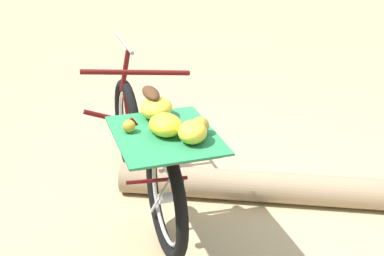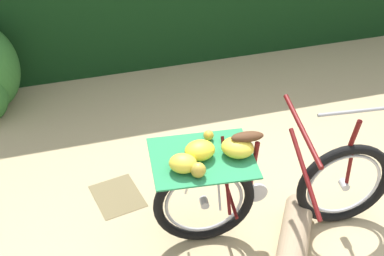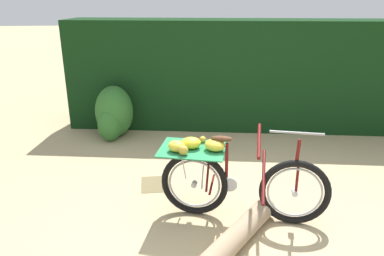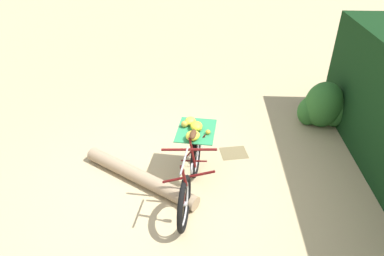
% 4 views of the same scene
% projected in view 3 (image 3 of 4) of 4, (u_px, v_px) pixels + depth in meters
% --- Properties ---
extents(ground_plane, '(60.00, 60.00, 0.00)m').
position_uv_depth(ground_plane, '(230.00, 226.00, 3.80)').
color(ground_plane, tan).
extents(foliage_hedge, '(2.11, 6.61, 1.91)m').
position_uv_depth(foliage_hedge, '(253.00, 75.00, 6.51)').
color(foliage_hedge, black).
rests_on(foliage_hedge, ground_plane).
extents(bicycle, '(0.91, 1.79, 1.03)m').
position_uv_depth(bicycle, '(233.00, 178.00, 3.80)').
color(bicycle, black).
rests_on(bicycle, ground_plane).
extents(shrub_cluster, '(0.92, 0.63, 0.88)m').
position_uv_depth(shrub_cluster, '(115.00, 114.00, 6.18)').
color(shrub_cluster, '#2D6628').
rests_on(shrub_cluster, ground_plane).
extents(leaf_litter_patch, '(0.44, 0.36, 0.01)m').
position_uv_depth(leaf_litter_patch, '(155.00, 184.00, 4.66)').
color(leaf_litter_patch, olive).
rests_on(leaf_litter_patch, ground_plane).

